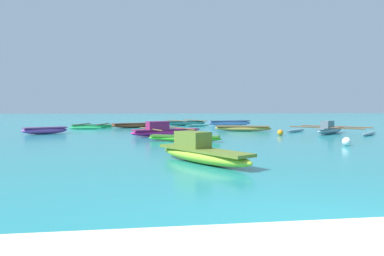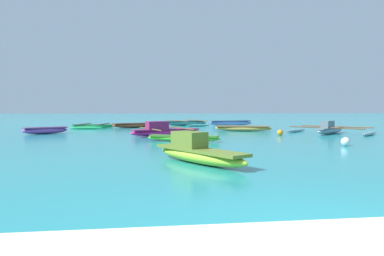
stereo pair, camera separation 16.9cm
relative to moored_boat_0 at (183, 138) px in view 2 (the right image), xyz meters
The scene contains 12 objects.
moored_boat_0 is the anchor object (origin of this frame).
moored_boat_1 15.32m from the moored_boat_0, 83.20° to the left, with size 4.06×4.78×0.50m.
moored_boat_2 12.54m from the moored_boat_0, 102.68° to the left, with size 3.68×2.31×0.38m.
moored_boat_3 9.71m from the moored_boat_0, 143.11° to the left, with size 2.60×1.99×0.41m.
moored_boat_4 10.02m from the moored_boat_0, 22.39° to the left, with size 5.07×5.23×0.80m.
moored_boat_5 8.29m from the moored_boat_0, 55.39° to the left, with size 3.86×1.80×0.37m.
moored_boat_6 3.40m from the moored_boat_0, 102.36° to the left, with size 4.13×4.32×0.82m.
moored_boat_7 15.25m from the moored_boat_0, 68.30° to the left, with size 4.16×1.24×0.48m.
moored_boat_8 13.55m from the moored_boat_0, 116.00° to the left, with size 3.53×4.05×0.34m.
moored_boat_9 6.30m from the moored_boat_0, 92.24° to the right, with size 2.41×3.48×0.85m.
mooring_buoy_0 6.86m from the moored_boat_0, 23.45° to the right, with size 0.35×0.35×0.35m.
mooring_buoy_1 6.43m from the moored_boat_0, 26.42° to the left, with size 0.34×0.34×0.34m.
Camera 2 is at (-2.18, -2.91, 1.48)m, focal length 32.00 mm.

